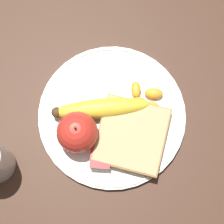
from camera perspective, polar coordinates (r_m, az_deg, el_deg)
ground_plane at (r=0.69m, az=0.00°, el=-0.66°), size 3.00×3.00×0.00m
plate at (r=0.68m, az=0.00°, el=-0.50°), size 0.27×0.27×0.01m
apple at (r=0.64m, az=-5.32°, el=-3.12°), size 0.07×0.07×0.08m
banana at (r=0.66m, az=-1.74°, el=0.54°), size 0.06×0.18×0.04m
bread_slice at (r=0.66m, az=2.98°, el=-3.58°), size 0.14×0.14×0.02m
fork at (r=0.68m, az=0.39°, el=-0.12°), size 0.17×0.05×0.00m
jam_packet at (r=0.65m, az=-1.76°, el=-6.81°), size 0.04×0.04×0.02m
orange_segment_0 at (r=0.68m, az=3.67°, el=3.49°), size 0.03×0.02×0.02m
orange_segment_1 at (r=0.68m, az=6.39°, el=2.83°), size 0.02×0.03×0.02m
orange_segment_2 at (r=0.68m, az=6.09°, el=0.83°), size 0.02×0.03×0.02m
orange_segment_3 at (r=0.68m, az=3.72°, el=1.42°), size 0.03×0.04×0.02m
orange_segment_4 at (r=0.67m, az=4.90°, el=0.40°), size 0.03×0.03×0.02m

